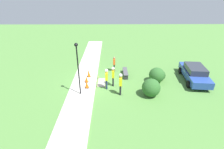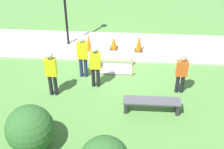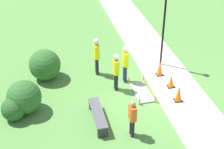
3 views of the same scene
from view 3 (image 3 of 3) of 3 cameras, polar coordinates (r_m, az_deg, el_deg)
name	(u,v)px [view 3 (image 3 of 3)]	position (r m, az deg, el deg)	size (l,w,h in m)	color
ground_plane	(152,92)	(15.81, 6.72, -2.88)	(60.00, 60.00, 0.00)	#51843D
sidewalk	(175,88)	(16.15, 10.49, -2.15)	(28.00, 2.25, 0.10)	#BCB7AD
wet_concrete_patch	(142,92)	(15.69, 4.94, -2.89)	(1.71, 0.77, 0.32)	gray
traffic_cone_near_patch	(179,94)	(15.06, 11.03, -3.14)	(0.34, 0.34, 0.75)	black
traffic_cone_far_patch	(171,81)	(15.94, 9.80, -1.12)	(0.34, 0.34, 0.59)	black
traffic_cone_sidewalk_edge	(160,68)	(16.67, 7.96, 1.05)	(0.34, 0.34, 0.76)	black
park_bench	(98,115)	(13.84, -2.36, -6.71)	(1.98, 0.44, 0.51)	#2D2D33
worker_supervisor	(116,69)	(15.27, 0.68, 0.98)	(0.40, 0.27, 1.84)	black
worker_assistant	(97,53)	(16.39, -2.58, 3.63)	(0.40, 0.28, 1.93)	black
worker_trainee	(125,60)	(15.82, 2.22, 2.36)	(0.40, 0.27, 1.90)	navy
bystander_in_orange_shirt	(132,117)	(12.91, 3.42, -7.02)	(0.40, 0.22, 1.62)	black
lamppost_near	(165,13)	(16.51, 8.79, 10.11)	(0.28, 0.28, 4.33)	black
shrub_rounded_near	(13,109)	(14.47, -16.07, -5.53)	(0.98, 0.98, 0.98)	#285623
shrub_rounded_mid	(45,65)	(16.55, -11.11, 1.59)	(1.50, 1.50, 1.50)	#2D6028
shrub_rounded_far	(24,97)	(14.62, -14.40, -3.67)	(1.43, 1.43, 1.43)	#2D6028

